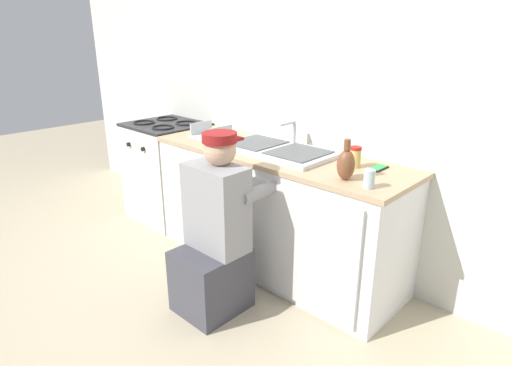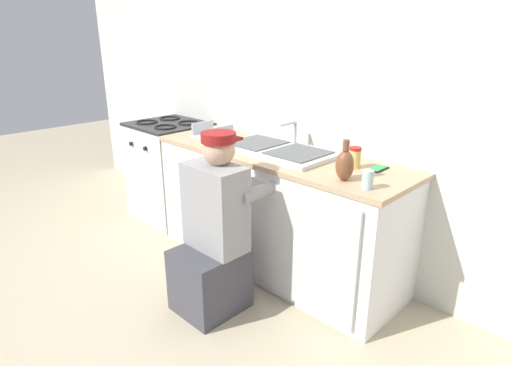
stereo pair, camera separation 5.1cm
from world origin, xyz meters
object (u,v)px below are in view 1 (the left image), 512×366
(plumber_person, at_px, (215,239))
(dish_rack_tray, at_px, (211,135))
(sink_double_basin, at_px, (276,149))
(stove_range, at_px, (169,170))
(cell_phone, at_px, (378,168))
(condiment_jar, at_px, (355,157))
(vase_decorative, at_px, (346,164))
(water_glass, at_px, (369,179))

(plumber_person, xyz_separation_m, dish_rack_tray, (-0.70, 0.59, 0.43))
(sink_double_basin, relative_size, plumber_person, 0.72)
(stove_range, bearing_deg, cell_phone, 3.95)
(sink_double_basin, xyz_separation_m, dish_rack_tray, (-0.62, -0.04, 0.01))
(sink_double_basin, bearing_deg, cell_phone, 11.04)
(dish_rack_tray, bearing_deg, cell_phone, 7.77)
(cell_phone, distance_m, dish_rack_tray, 1.33)
(cell_phone, relative_size, condiment_jar, 1.09)
(condiment_jar, bearing_deg, vase_decorative, -70.60)
(cell_phone, height_order, vase_decorative, vase_decorative)
(stove_range, xyz_separation_m, condiment_jar, (1.86, 0.07, 0.49))
(stove_range, distance_m, dish_rack_tray, 0.80)
(stove_range, xyz_separation_m, cell_phone, (1.98, 0.14, 0.43))
(cell_phone, xyz_separation_m, dish_rack_tray, (-1.31, -0.18, 0.02))
(sink_double_basin, relative_size, dish_rack_tray, 2.86)
(plumber_person, xyz_separation_m, condiment_jar, (0.49, 0.70, 0.47))
(vase_decorative, bearing_deg, stove_range, 175.08)
(sink_double_basin, relative_size, water_glass, 8.00)
(cell_phone, bearing_deg, vase_decorative, -97.40)
(vase_decorative, relative_size, water_glass, 2.30)
(plumber_person, height_order, condiment_jar, plumber_person)
(cell_phone, xyz_separation_m, condiment_jar, (-0.12, -0.07, 0.06))
(plumber_person, bearing_deg, dish_rack_tray, 139.61)
(sink_double_basin, distance_m, plumber_person, 0.77)
(plumber_person, distance_m, vase_decorative, 0.89)
(cell_phone, distance_m, condiment_jar, 0.15)
(plumber_person, height_order, cell_phone, plumber_person)
(cell_phone, distance_m, vase_decorative, 0.32)
(plumber_person, height_order, vase_decorative, plumber_person)
(stove_range, height_order, water_glass, water_glass)
(dish_rack_tray, height_order, water_glass, dish_rack_tray)
(vase_decorative, xyz_separation_m, condiment_jar, (-0.08, 0.23, -0.03))
(cell_phone, relative_size, dish_rack_tray, 0.50)
(stove_range, xyz_separation_m, water_glass, (2.10, -0.19, 0.47))
(vase_decorative, height_order, water_glass, vase_decorative)
(stove_range, height_order, dish_rack_tray, dish_rack_tray)
(plumber_person, xyz_separation_m, water_glass, (0.74, 0.44, 0.45))
(sink_double_basin, distance_m, stove_range, 1.36)
(stove_range, distance_m, water_glass, 2.16)
(plumber_person, bearing_deg, cell_phone, 51.38)
(plumber_person, xyz_separation_m, vase_decorative, (0.58, 0.47, 0.49))
(water_glass, bearing_deg, cell_phone, 110.33)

